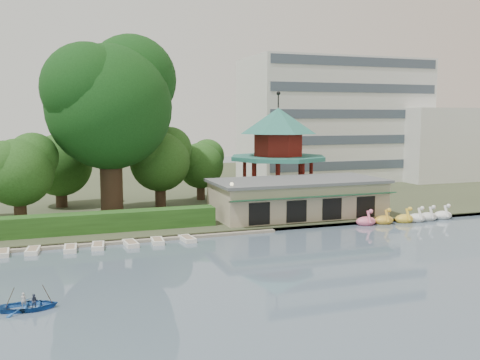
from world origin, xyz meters
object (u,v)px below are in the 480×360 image
pavilion (278,145)px  big_tree (111,98)px  dock (91,243)px  boathouse (298,197)px  rowboat_with_passengers (29,302)px

pavilion → big_tree: big_tree is taller
pavilion → big_tree: size_ratio=0.69×
dock → big_tree: size_ratio=1.74×
dock → pavilion: (24.00, 14.80, 7.36)m
dock → pavilion: bearing=31.7°
boathouse → dock: bearing=-167.8°
dock → pavilion: size_ratio=2.52×
big_tree → pavilion: bearing=10.3°
boathouse → rowboat_with_passengers: (-26.43, -19.75, -1.91)m
rowboat_with_passengers → big_tree: bearing=73.7°
big_tree → dock: bearing=-106.1°
big_tree → boathouse: bearing=-18.3°
boathouse → big_tree: size_ratio=0.95×
boathouse → pavilion: size_ratio=1.38×
pavilion → dock: bearing=-148.3°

